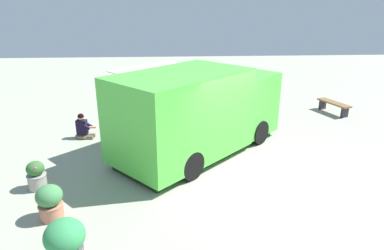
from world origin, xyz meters
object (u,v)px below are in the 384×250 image
at_px(person_customer, 83,129).
at_px(planter_flowering_near, 36,175).
at_px(planter_flowering_far, 50,202).
at_px(planter_flowering_side, 65,241).
at_px(food_truck, 198,113).
at_px(plaza_bench, 334,105).

xyz_separation_m(person_customer, planter_flowering_near, (-0.33, -3.26, 0.04)).
relative_size(person_customer, planter_flowering_far, 1.10).
relative_size(person_customer, planter_flowering_side, 1.00).
xyz_separation_m(food_truck, planter_flowering_near, (-4.06, -1.95, -0.87)).
relative_size(food_truck, planter_flowering_near, 7.61).
bearing_deg(plaza_bench, planter_flowering_near, -151.34).
xyz_separation_m(food_truck, plaza_bench, (5.77, 3.43, -0.88)).
bearing_deg(plaza_bench, planter_flowering_far, -143.90).
height_order(person_customer, plaza_bench, person_customer).
bearing_deg(planter_flowering_far, food_truck, 43.98).
xyz_separation_m(planter_flowering_near, plaza_bench, (9.83, 5.37, -0.01)).
xyz_separation_m(food_truck, planter_flowering_side, (-2.62, -4.55, -0.77)).
relative_size(planter_flowering_near, plaza_bench, 0.47).
bearing_deg(planter_flowering_side, person_customer, 100.66).
height_order(food_truck, planter_flowering_side, food_truck).
height_order(planter_flowering_far, planter_flowering_side, planter_flowering_side).
distance_m(food_truck, person_customer, 4.05).
xyz_separation_m(planter_flowering_near, planter_flowering_far, (0.74, -1.26, 0.04)).
relative_size(planter_flowering_far, planter_flowering_side, 0.90).
height_order(planter_flowering_side, plaza_bench, planter_flowering_side).
bearing_deg(food_truck, planter_flowering_side, -119.91).
relative_size(planter_flowering_side, plaza_bench, 0.56).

